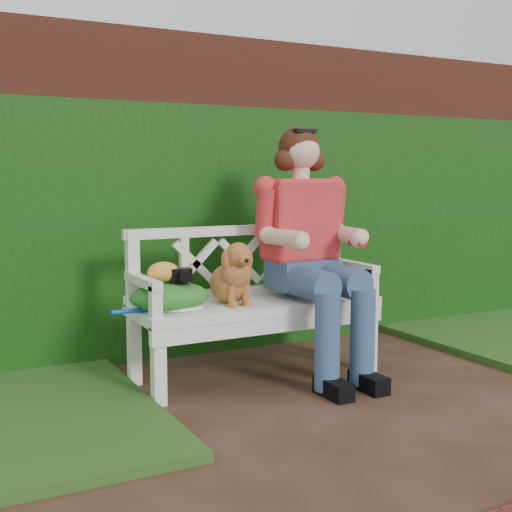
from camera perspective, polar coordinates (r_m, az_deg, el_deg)
name	(u,v)px	position (r m, az deg, el deg)	size (l,w,h in m)	color
ground	(400,414)	(3.71, 11.93, -12.79)	(60.00, 60.00, 0.00)	#351B0F
brick_wall	(238,193)	(5.10, -1.54, 5.26)	(10.00, 0.30, 2.20)	brown
ivy_hedge	(251,229)	(4.92, -0.40, 2.29)	(10.00, 0.18, 1.70)	#1B5813
garden_bench	(256,339)	(4.19, 0.00, -6.94)	(1.58, 0.60, 0.48)	white
seated_woman	(305,247)	(4.24, 4.09, 0.71)	(0.67, 0.89, 1.57)	#EB5A59
dog	(232,272)	(4.02, -2.03, -1.34)	(0.25, 0.34, 0.37)	#B97826
tennis_racket	(174,307)	(3.89, -6.86, -4.24)	(0.56, 0.23, 0.03)	white
green_bag	(169,296)	(3.88, -7.22, -3.30)	(0.46, 0.35, 0.16)	#276A34
camera_item	(181,275)	(3.87, -6.28, -1.58)	(0.12, 0.09, 0.08)	black
baseball_glove	(163,272)	(3.86, -7.74, -1.33)	(0.18, 0.13, 0.12)	gold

